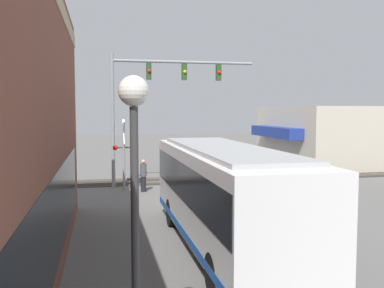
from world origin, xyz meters
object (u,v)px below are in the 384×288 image
object	(u,v)px
city_bus	(223,192)
crossing_signal	(124,148)
streetlamp	(135,209)
parked_car_black	(187,159)
pedestrian_at_crossing	(143,175)

from	to	relation	value
city_bus	crossing_signal	xyz separation A→B (m)	(10.50, 2.46, 0.55)
streetlamp	parked_car_black	bearing A→B (deg)	-13.21
city_bus	streetlamp	size ratio (longest dim) A/B	2.13
city_bus	parked_car_black	distance (m)	18.56
streetlamp	pedestrian_at_crossing	distance (m)	16.40
city_bus	crossing_signal	world-z (taller)	crossing_signal
streetlamp	pedestrian_at_crossing	bearing A→B (deg)	-6.02
city_bus	streetlamp	distance (m)	7.23
crossing_signal	streetlamp	world-z (taller)	streetlamp
parked_car_black	pedestrian_at_crossing	bearing A→B (deg)	154.37
crossing_signal	pedestrian_at_crossing	distance (m)	1.86
city_bus	parked_car_black	bearing A→B (deg)	-8.07
crossing_signal	parked_car_black	distance (m)	9.48
pedestrian_at_crossing	crossing_signal	bearing A→B (deg)	54.47
crossing_signal	pedestrian_at_crossing	xyz separation A→B (m)	(-0.69, -0.97, -1.43)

